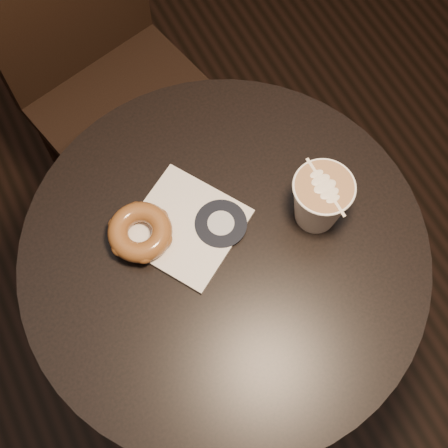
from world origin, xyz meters
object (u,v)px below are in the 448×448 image
(doughnut, at_px, (140,232))
(cafe_table, at_px, (224,286))
(chair, at_px, (99,59))
(latte_cup, at_px, (320,201))
(pastry_bag, at_px, (185,227))

(doughnut, bearing_deg, cafe_table, -36.82)
(cafe_table, relative_size, chair, 0.74)
(cafe_table, xyz_separation_m, latte_cup, (0.17, -0.01, 0.26))
(chair, bearing_deg, cafe_table, -102.52)
(chair, relative_size, doughnut, 9.25)
(pastry_bag, xyz_separation_m, doughnut, (-0.07, 0.02, 0.02))
(chair, xyz_separation_m, latte_cup, (0.18, -0.63, 0.24))
(chair, height_order, doughnut, chair)
(cafe_table, xyz_separation_m, pastry_bag, (-0.04, 0.07, 0.20))
(cafe_table, height_order, latte_cup, latte_cup)
(cafe_table, bearing_deg, latte_cup, -4.94)
(cafe_table, distance_m, chair, 0.62)
(cafe_table, xyz_separation_m, chair, (-0.01, 0.62, 0.01))
(latte_cup, bearing_deg, doughnut, 160.56)
(pastry_bag, relative_size, doughnut, 1.60)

